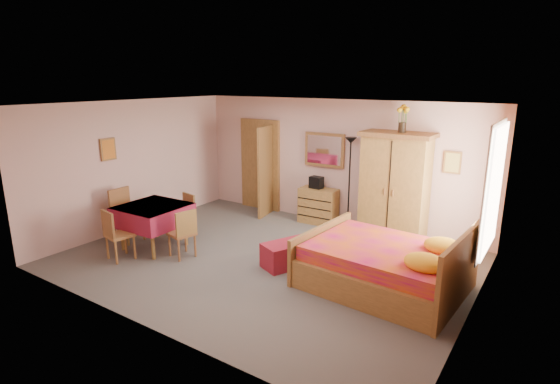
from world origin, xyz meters
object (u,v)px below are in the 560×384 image
Objects in this scene: stereo at (316,182)px; bed at (384,253)px; chair_east at (182,233)px; chair_north at (182,216)px; chair_south at (120,234)px; wall_mirror at (324,150)px; bench at (298,252)px; chest_of_drawers at (318,206)px; dining_table at (154,227)px; wardrobe at (394,187)px; chair_west at (128,215)px; sunflower_vase at (403,119)px; floor_lamp at (349,184)px.

bed is at bearing -42.12° from stereo.
chair_north is at bearing 59.59° from chair_east.
chair_south is 1.03m from chair_east.
wall_mirror reaches higher than bed.
bench is (0.80, -2.06, -0.68)m from stereo.
stereo is (-0.07, 0.02, 0.50)m from chest_of_drawers.
bench is at bearing 18.48° from dining_table.
wardrobe reaches higher than wall_mirror.
chair_west is (-4.12, -2.85, -0.53)m from wardrobe.
dining_table reaches higher than bench.
bench is 2.55m from chair_north.
dining_table is 1.27× the size of chair_east.
wall_mirror is at bearing 170.70° from sunflower_vase.
chair_south is (-1.87, -3.56, 0.07)m from chest_of_drawers.
wall_mirror is 1.82× the size of sunflower_vase.
chair_north is (-1.73, -2.21, -0.46)m from stereo.
chair_west is at bearing -132.63° from chest_of_drawers.
chair_east is at bearing 146.65° from chair_north.
chest_of_drawers is at bearing 177.65° from sunflower_vase.
bed is 2.70× the size of chair_north.
chair_east is at bearing -154.42° from bench.
sunflower_vase is (1.04, -0.11, 1.37)m from floor_lamp.
chair_west is at bearing -176.98° from dining_table.
wardrobe reaches higher than chair_west.
bench is (0.74, -2.04, -0.17)m from chest_of_drawers.
chair_north is at bearing -137.80° from floor_lamp.
chair_north is (-1.80, -2.19, 0.04)m from chest_of_drawers.
sunflower_vase reaches higher than chair_north.
wall_mirror is 0.70m from stereo.
chest_of_drawers is 0.93× the size of chair_east.
wall_mirror reaches higher than chair_west.
chest_of_drawers is 0.80× the size of chair_west.
chair_west is at bearing -129.65° from wall_mirror.
bench is at bearing -50.42° from chair_east.
dining_table is at bearing 100.91° from chair_north.
dining_table is at bearing 95.53° from chair_south.
chest_of_drawers is 0.90× the size of chair_south.
chest_of_drawers is 0.35× the size of bed.
dining_table is (-1.73, -2.90, -0.48)m from stereo.
stereo is 0.30× the size of chair_south.
bed is at bearing -166.95° from chair_north.
bed is 2.07× the size of dining_table.
stereo is 3.11m from bed.
chair_south reaches higher than chest_of_drawers.
wardrobe is 5.04m from chair_west.
chair_east is (-1.07, -2.90, 0.05)m from chest_of_drawers.
floor_lamp is 1.87× the size of chair_west.
wall_mirror is at bearing 138.54° from bed.
chair_west is (-2.47, -2.92, 0.12)m from chest_of_drawers.
chair_east is (0.73, -0.71, 0.01)m from chair_north.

